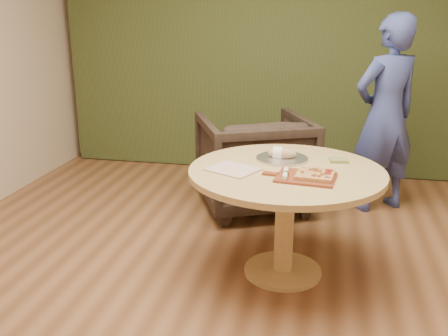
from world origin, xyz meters
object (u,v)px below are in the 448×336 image
Objects in this scene: serving_tray at (282,159)px; pizza_paddle at (304,177)px; armchair at (254,157)px; pedestal_table at (286,189)px; bread_roll at (281,153)px; person_standing at (386,115)px; cutlery_roll at (285,173)px; flatbread_pizza at (315,174)px.

pizza_paddle is at bearing -65.50° from serving_tray.
pizza_paddle is 0.49× the size of armchair.
pedestal_table is at bearing 83.54° from armchair.
bread_roll is 0.11× the size of person_standing.
bread_roll reaches higher than cutlery_roll.
bread_roll is 1.41m from person_standing.
person_standing is at bearing 55.75° from bread_roll.
pizza_paddle is at bearing -64.38° from bread_roll.
flatbread_pizza reaches higher than pedestal_table.
bread_roll is at bearing 105.78° from pedestal_table.
armchair is (-0.38, 1.17, -0.14)m from pedestal_table.
bread_roll is 1.06m from armchair.
cutlery_roll is 0.56× the size of serving_tray.
cutlery_roll is at bearing -80.42° from bread_roll.
person_standing is at bearing 56.05° from serving_tray.
pizza_paddle is at bearing -54.11° from pedestal_table.
flatbread_pizza is 0.18m from cutlery_roll.
pedestal_table is 6.56× the size of bread_roll.
armchair reaches higher than pizza_paddle.
person_standing is at bearing 63.20° from cutlery_roll.
serving_tray is at bearing 84.50° from armchair.
armchair is 1.20m from person_standing.
person_standing is (0.61, 1.54, 0.10)m from pizza_paddle.
bread_roll is at bearing 84.03° from armchair.
pizza_paddle reaches higher than pedestal_table.
person_standing is (0.73, 1.37, 0.25)m from pedestal_table.
bread_roll reaches higher than pizza_paddle.
pedestal_table is 0.25m from cutlery_roll.
pedestal_table is at bearing -76.51° from serving_tray.
flatbread_pizza is at bearing 6.68° from cutlery_roll.
armchair is at bearing 117.42° from pizza_paddle.
flatbread_pizza is 0.44m from serving_tray.
pizza_paddle is (0.12, -0.17, 0.15)m from pedestal_table.
cutlery_roll is (-0.11, -0.02, 0.02)m from pizza_paddle.
pedestal_table is 1.23m from armchair.
person_standing is at bearing 61.84° from pedestal_table.
armchair is at bearing 108.07° from pedestal_table.
pizza_paddle is 1.30× the size of serving_tray.
person_standing reaches higher than armchair.
bread_roll is at bearing 22.75° from person_standing.
armchair reaches higher than pedestal_table.
person_standing is (0.73, 1.56, 0.08)m from cutlery_roll.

